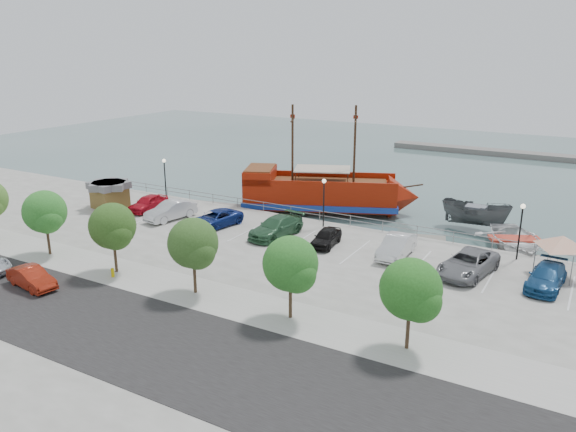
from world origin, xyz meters
The scene contains 32 objects.
ground centered at (0.00, 0.00, -1.00)m, with size 160.00×160.00×0.00m, color #3A5654.
land_slab centered at (0.00, -21.00, -0.60)m, with size 100.00×58.00×1.20m, color gray.
street centered at (0.00, -16.00, 0.01)m, with size 100.00×8.00×0.04m, color black.
sidewalk centered at (0.00, -10.00, 0.01)m, with size 100.00×4.00×0.05m, color #A3A19B.
seawall_railing centered at (0.00, 7.80, 0.53)m, with size 50.00×0.06×1.00m.
far_shore centered at (10.00, 55.00, -0.60)m, with size 40.00×3.00×0.80m, color slate.
pirate_ship centered at (-2.67, 14.08, 0.88)m, with size 18.00×11.18×11.24m.
patrol_boat centered at (11.11, 15.39, 0.24)m, with size 2.40×6.39×2.47m, color #4D5052.
speedboat centered at (15.23, 10.95, -0.22)m, with size 5.35×7.49×1.55m, color white.
dock_west centered at (-14.18, 9.20, -0.80)m, with size 7.01×2.00×0.40m, color slate.
dock_mid centered at (6.59, 9.20, -0.81)m, with size 6.82×1.95×0.39m, color slate.
dock_east centered at (17.20, 9.20, -0.82)m, with size 6.43×1.84×0.37m, color gray.
shed centered at (-20.83, 1.61, 1.37)m, with size 3.65×3.65×2.58m.
canopy_tent centered at (18.95, 4.69, 2.88)m, with size 4.92×4.92×3.31m.
street_sedan centered at (-10.86, -14.61, 0.68)m, with size 1.44×4.12×1.36m, color maroon.
fire_hydrant centered at (-7.52, -10.80, 0.38)m, with size 0.24×0.24×0.69m.
lamp_post_left centered at (-18.00, 6.50, 2.94)m, with size 0.36×0.36×4.28m.
lamp_post_mid centered at (0.00, 6.50, 2.94)m, with size 0.36×0.36×4.28m.
lamp_post_right centered at (16.00, 6.50, 2.94)m, with size 0.36×0.36×4.28m.
tree_b centered at (-14.85, -10.07, 3.30)m, with size 3.30×3.20×5.00m.
tree_c centered at (-7.85, -10.07, 3.30)m, with size 3.30×3.20×5.00m.
tree_d centered at (-0.85, -10.07, 3.30)m, with size 3.30×3.20×5.00m.
tree_e centered at (6.15, -10.07, 3.30)m, with size 3.30×3.20×5.00m.
tree_f centered at (13.15, -10.07, 3.30)m, with size 3.30×3.20×5.00m.
parked_car_a centered at (-16.85, 2.66, 0.76)m, with size 1.80×4.47×1.52m, color #B30D1C.
parked_car_b centered at (-13.05, 1.52, 0.83)m, with size 1.75×5.03×1.66m, color silver.
parked_car_c centered at (-8.18, 1.77, 0.72)m, with size 2.40×5.21×1.45m, color navy.
parked_car_d centered at (-2.25, 2.17, 0.82)m, with size 2.29×5.63×1.63m, color #2D5C39.
parked_car_e centered at (2.35, 2.23, 0.69)m, with size 1.62×4.03×1.37m, color black.
parked_car_f centered at (8.03, 2.60, 0.82)m, with size 1.73×4.97×1.64m, color silver.
parked_car_g centered at (13.47, 1.76, 0.80)m, with size 2.67×5.79×1.61m, color slate.
parked_car_h centered at (18.42, 2.06, 0.73)m, with size 2.04×5.02×1.46m, color navy.
Camera 1 is at (20.53, -35.75, 15.18)m, focal length 35.00 mm.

